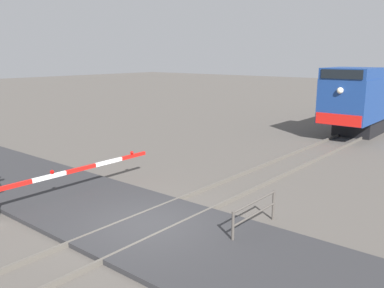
{
  "coord_description": "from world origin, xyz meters",
  "views": [
    {
      "loc": [
        8.21,
        -7.81,
        5.0
      ],
      "look_at": [
        -1.14,
        3.49,
        1.79
      ],
      "focal_mm": 38.18,
      "sensor_mm": 36.0,
      "label": 1
    }
  ],
  "objects": [
    {
      "name": "ground_plane",
      "position": [
        0.0,
        0.0,
        0.0
      ],
      "size": [
        160.0,
        160.0,
        0.0
      ],
      "primitive_type": "plane",
      "color": "#514C47"
    },
    {
      "name": "rail_track_left",
      "position": [
        -0.72,
        0.0,
        0.07
      ],
      "size": [
        0.08,
        80.0,
        0.15
      ],
      "primitive_type": "cube",
      "color": "#59544C",
      "rests_on": "ground_plane"
    },
    {
      "name": "rail_track_right",
      "position": [
        0.72,
        0.0,
        0.07
      ],
      "size": [
        0.08,
        80.0,
        0.15
      ],
      "primitive_type": "cube",
      "color": "#59544C",
      "rests_on": "ground_plane"
    },
    {
      "name": "road_surface",
      "position": [
        0.0,
        0.0,
        0.07
      ],
      "size": [
        36.0,
        4.42,
        0.14
      ],
      "primitive_type": "cube",
      "color": "#2D2D30",
      "rests_on": "ground_plane"
    },
    {
      "name": "locomotive",
      "position": [
        0.0,
        23.3,
        2.2
      ],
      "size": [
        2.74,
        17.06,
        4.27
      ],
      "color": "black",
      "rests_on": "ground_plane"
    },
    {
      "name": "crossing_gate",
      "position": [
        -3.99,
        -1.64,
        0.74
      ],
      "size": [
        0.36,
        7.12,
        1.16
      ],
      "color": "silver",
      "rests_on": "ground_plane"
    },
    {
      "name": "guard_railing",
      "position": [
        2.58,
        1.82,
        0.61
      ],
      "size": [
        0.08,
        2.3,
        0.95
      ],
      "color": "#4C4742",
      "rests_on": "ground_plane"
    }
  ]
}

